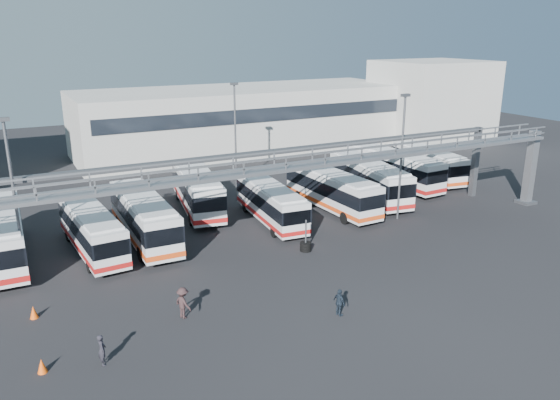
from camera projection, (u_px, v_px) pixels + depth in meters
name	position (u px, v px, depth m)	size (l,w,h in m)	color
ground	(317.00, 281.00, 33.88)	(140.00, 140.00, 0.00)	black
gantry	(274.00, 174.00, 37.22)	(51.40, 5.15, 7.10)	gray
warehouse	(244.00, 119.00, 70.18)	(42.00, 14.00, 8.00)	#9E9E99
building_right	(432.00, 101.00, 76.15)	(14.00, 12.00, 11.00)	#B2B2AD
light_pole_left	(14.00, 194.00, 31.88)	(0.70, 0.35, 10.21)	#4C4F54
light_pole_mid	(402.00, 151.00, 43.42)	(0.70, 0.35, 10.21)	#4C4F54
light_pole_back	(235.00, 130.00, 52.58)	(0.70, 0.35, 10.21)	#4C4F54
bus_1	(1.00, 234.00, 36.22)	(2.83, 11.50, 3.48)	silver
bus_2	(92.00, 229.00, 37.69)	(3.14, 10.44, 3.13)	silver
bus_3	(144.00, 216.00, 39.79)	(2.77, 11.46, 3.47)	silver
bus_4	(197.00, 189.00, 46.66)	(4.51, 11.80, 3.50)	silver
bus_5	(271.00, 202.00, 43.77)	(3.20, 10.36, 3.10)	silver
bus_6	(332.00, 189.00, 46.78)	(2.94, 11.14, 3.36)	silver
bus_7	(369.00, 178.00, 49.92)	(4.33, 11.82, 3.51)	silver
bus_8	(394.00, 167.00, 53.95)	(3.27, 11.66, 3.50)	silver
bus_9	(428.00, 162.00, 56.73)	(4.01, 10.83, 3.21)	silver
pedestrian_a	(102.00, 350.00, 25.17)	(0.56, 0.37, 1.53)	black
pedestrian_c	(183.00, 303.00, 29.28)	(1.14, 0.65, 1.76)	#2E1F20
pedestrian_d	(339.00, 303.00, 29.51)	(0.91, 0.38, 1.56)	#1A2430
cone_left	(42.00, 366.00, 24.67)	(0.44, 0.44, 0.70)	#EF500D
cone_right	(34.00, 312.00, 29.38)	(0.44, 0.44, 0.71)	#EF500D
tire_stack	(306.00, 246.00, 38.36)	(0.81, 0.81, 2.31)	black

